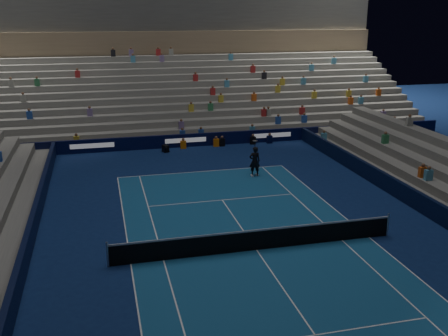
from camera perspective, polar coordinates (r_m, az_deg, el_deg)
name	(u,v)px	position (r m, az deg, el deg)	size (l,w,h in m)	color
ground	(256,250)	(22.96, 3.63, -9.08)	(90.00, 90.00, 0.00)	#0C1E4D
court_surface	(256,250)	(22.96, 3.63, -9.07)	(10.97, 23.77, 0.01)	navy
sponsor_barrier_far	(185,140)	(39.82, -4.31, 3.07)	(44.00, 0.25, 1.00)	black
sponsor_barrier_west	(22,265)	(22.11, -21.50, -9.97)	(0.25, 37.00, 1.00)	black
grandstand_main	(168,86)	(48.41, -6.29, 8.99)	(44.00, 15.20, 11.20)	slate
tennis_net	(257,240)	(22.74, 3.65, -7.94)	(12.90, 0.10, 1.10)	#B2B2B7
tennis_player	(255,161)	(32.54, 3.43, 0.74)	(0.71, 0.46, 1.94)	black
broadcast_camera	(166,148)	(38.50, -6.51, 2.18)	(0.54, 0.90, 0.53)	black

